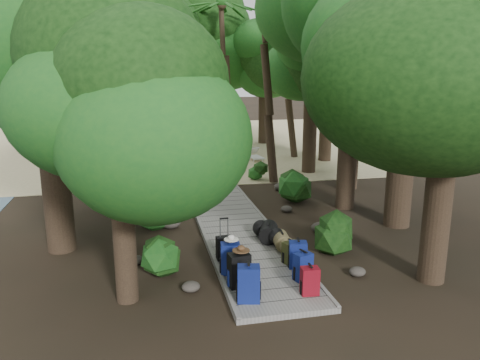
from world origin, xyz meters
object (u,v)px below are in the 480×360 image
object	(u,v)px
backpack_right_b	(303,265)
suitcase_on_boardwalk	(224,248)
backpack_left_a	(249,282)
sun_lounger	(256,155)
backpack_right_a	(310,279)
backpack_right_d	(291,251)
duffel_right_black	(268,232)
backpack_right_c	(298,253)
backpack_left_b	(239,268)
kayak	(131,157)
lone_suitcase_on_sand	(206,163)
duffel_right_khaki	(282,240)
backpack_left_c	(230,257)

from	to	relation	value
backpack_right_b	suitcase_on_boardwalk	bearing A→B (deg)	116.21
backpack_left_a	sun_lounger	bearing A→B (deg)	87.26
backpack_right_a	suitcase_on_boardwalk	distance (m)	2.44
backpack_right_d	sun_lounger	size ratio (longest dim) A/B	0.32
backpack_left_a	duffel_right_black	distance (m)	3.28
backpack_right_d	backpack_right_c	bearing A→B (deg)	-95.26
backpack_right_b	backpack_right_d	xyz separation A→B (m)	(0.04, 0.91, -0.05)
backpack_left_a	suitcase_on_boardwalk	world-z (taller)	backpack_left_a
duffel_right_black	backpack_left_b	bearing A→B (deg)	-99.99
duffel_right_black	kayak	bearing A→B (deg)	124.91
lone_suitcase_on_sand	backpack_right_b	bearing A→B (deg)	-96.26
lone_suitcase_on_sand	sun_lounger	size ratio (longest dim) A/B	0.37
duffel_right_black	duffel_right_khaki	bearing A→B (deg)	-54.79
suitcase_on_boardwalk	lone_suitcase_on_sand	bearing A→B (deg)	79.46
backpack_left_a	backpack_left_b	distance (m)	0.66
backpack_right_b	backpack_right_c	world-z (taller)	backpack_right_c
backpack_right_d	backpack_left_b	bearing A→B (deg)	-165.36
backpack_right_a	suitcase_on_boardwalk	size ratio (longest dim) A/B	1.10
suitcase_on_boardwalk	lone_suitcase_on_sand	size ratio (longest dim) A/B	0.88
backpack_left_b	backpack_left_c	xyz separation A→B (m)	(-0.05, 0.64, -0.01)
backpack_left_b	kayak	world-z (taller)	backpack_left_b
backpack_left_b	backpack_right_d	xyz separation A→B (m)	(1.41, 0.91, -0.12)
duffel_right_black	kayak	world-z (taller)	duffel_right_black
backpack_right_d	duffel_right_khaki	size ratio (longest dim) A/B	0.91
backpack_right_b	backpack_left_a	bearing A→B (deg)	-172.64
backpack_left_b	duffel_right_black	world-z (taller)	backpack_left_b
backpack_left_b	backpack_right_d	bearing A→B (deg)	24.35
lone_suitcase_on_sand	sun_lounger	bearing A→B (deg)	23.76
backpack_left_c	lone_suitcase_on_sand	distance (m)	11.05
sun_lounger	backpack_right_c	bearing A→B (deg)	-106.53
kayak	backpack_left_c	bearing A→B (deg)	-69.40
duffel_right_khaki	backpack_left_b	bearing A→B (deg)	-122.99
sun_lounger	kayak	bearing A→B (deg)	161.33
backpack_left_b	duffel_right_black	distance (m)	2.71
backpack_right_d	kayak	size ratio (longest dim) A/B	0.16
backpack_right_d	duffel_right_black	distance (m)	1.47
backpack_right_a	duffel_right_black	size ratio (longest dim) A/B	0.85
suitcase_on_boardwalk	lone_suitcase_on_sand	xyz separation A→B (m)	(1.02, 10.23, -0.06)
suitcase_on_boardwalk	duffel_right_black	bearing A→B (deg)	30.90
backpack_right_b	suitcase_on_boardwalk	distance (m)	2.00
backpack_right_b	kayak	bearing A→B (deg)	85.16
backpack_left_c	backpack_right_c	world-z (taller)	backpack_left_c
duffel_right_black	suitcase_on_boardwalk	xyz separation A→B (m)	(-1.33, -0.96, 0.05)
backpack_right_b	backpack_right_c	distance (m)	0.63
backpack_left_b	backpack_right_b	bearing A→B (deg)	-8.25
suitcase_on_boardwalk	backpack_right_c	bearing A→B (deg)	-32.05
backpack_right_b	backpack_right_d	world-z (taller)	backpack_right_b
backpack_right_a	backpack_right_c	xyz separation A→B (m)	(0.18, 1.26, 0.02)
backpack_left_b	lone_suitcase_on_sand	bearing A→B (deg)	76.76
backpack_right_b	suitcase_on_boardwalk	size ratio (longest dim) A/B	1.17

